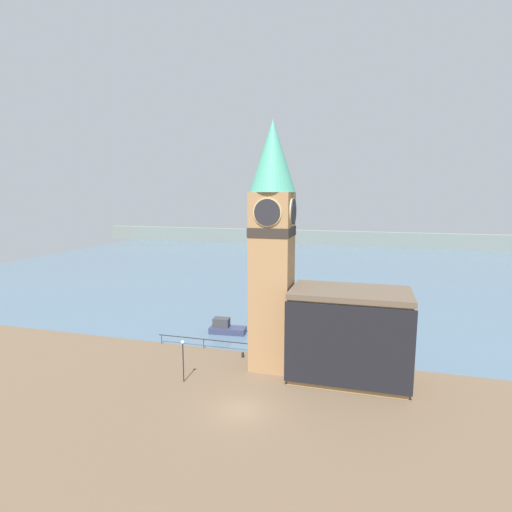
% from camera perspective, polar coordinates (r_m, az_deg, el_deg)
% --- Properties ---
extents(ground_plane, '(160.00, 160.00, 0.00)m').
position_cam_1_polar(ground_plane, '(34.43, -2.08, -21.17)').
color(ground_plane, brown).
extents(water, '(160.00, 120.00, 0.00)m').
position_cam_1_polar(water, '(102.02, 10.26, -1.17)').
color(water, slate).
rests_on(water, ground_plane).
extents(far_shoreline, '(180.00, 3.00, 5.00)m').
position_cam_1_polar(far_shoreline, '(141.21, 11.84, 2.50)').
color(far_shoreline, slate).
rests_on(far_shoreline, water).
extents(pier_railing, '(11.18, 0.08, 1.09)m').
position_cam_1_polar(pier_railing, '(46.40, -7.50, -11.82)').
color(pier_railing, '#232328').
rests_on(pier_railing, ground_plane).
extents(clock_tower, '(4.40, 4.40, 24.13)m').
position_cam_1_polar(clock_tower, '(38.55, 2.33, 2.25)').
color(clock_tower, '#9E754C').
rests_on(clock_tower, ground_plane).
extents(pier_building, '(10.96, 6.58, 8.52)m').
position_cam_1_polar(pier_building, '(38.88, 13.13, -10.87)').
color(pier_building, '#A88451').
rests_on(pier_building, ground_plane).
extents(boat_near, '(4.64, 2.24, 1.90)m').
position_cam_1_polar(boat_near, '(51.03, -4.34, -10.18)').
color(boat_near, '#333856').
rests_on(boat_near, water).
extents(mooring_bollard_near, '(0.28, 0.28, 0.60)m').
position_cam_1_polar(mooring_bollard_near, '(43.88, -1.91, -13.87)').
color(mooring_bollard_near, black).
rests_on(mooring_bollard_near, ground_plane).
extents(lamp_post, '(0.32, 0.32, 4.00)m').
position_cam_1_polar(lamp_post, '(38.28, -10.39, -13.48)').
color(lamp_post, black).
rests_on(lamp_post, ground_plane).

